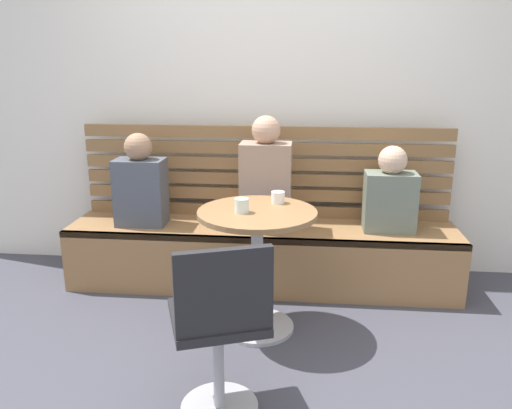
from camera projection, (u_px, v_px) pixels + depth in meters
ground at (240, 385)px, 2.54m from camera, size 8.00×8.00×0.00m
back_wall at (267, 75)px, 3.72m from camera, size 5.20×0.10×2.90m
booth_bench at (261, 255)px, 3.63m from camera, size 2.70×0.52×0.44m
booth_backrest at (265, 172)px, 3.71m from camera, size 2.65×0.04×0.67m
cafe_table at (257, 247)px, 2.95m from camera, size 0.68×0.68×0.74m
white_chair at (220, 325)px, 2.19m from camera, size 0.51×0.51×0.85m
person_adult at (266, 179)px, 3.44m from camera, size 0.34×0.22×0.77m
person_child_left at (390, 194)px, 3.43m from camera, size 0.34×0.22×0.58m
person_child_middle at (140, 185)px, 3.55m from camera, size 0.34×0.22×0.64m
cup_glass_short at (242, 206)px, 2.84m from camera, size 0.08×0.08×0.08m
cup_ceramic_white at (278, 197)px, 3.03m from camera, size 0.08×0.08×0.07m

